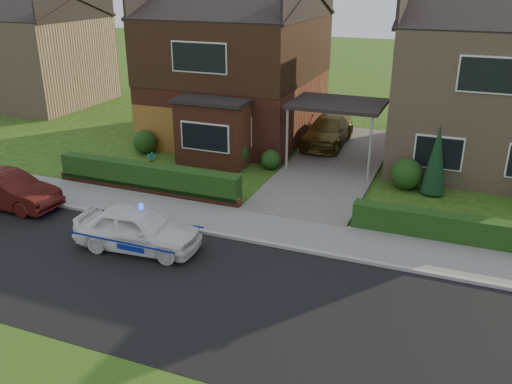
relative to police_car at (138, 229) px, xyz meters
The scene contains 24 objects.
ground 3.92m from the police_car, 21.68° to the right, with size 120.00×120.00×0.00m, color #214612.
road 3.92m from the police_car, 21.68° to the right, with size 60.00×6.00×0.02m, color black.
kerb 3.99m from the police_car, 24.25° to the left, with size 60.00×0.16×0.12m, color #9E9993.
sidewalk 4.52m from the police_car, 36.59° to the left, with size 60.00×2.00×0.10m, color slate.
driveway 10.24m from the police_car, 69.40° to the left, with size 3.80×12.00×0.12m, color #666059.
house_left 13.05m from the police_car, 99.94° to the left, with size 7.50×9.53×7.25m.
house_right 15.98m from the police_car, 53.21° to the left, with size 7.50×8.06×7.25m.
carport_link 10.38m from the police_car, 69.31° to the left, with size 3.80×3.00×2.77m.
garage_door 9.72m from the police_car, 118.60° to the left, with size 2.20×0.10×2.10m, color brown.
dwarf_wall 4.48m from the police_car, 119.66° to the left, with size 7.70×0.25×0.36m, color brown.
hedge_left 4.63m from the police_car, 118.73° to the left, with size 7.50×0.55×0.90m, color #153811.
hedge_right 10.20m from the police_car, 22.64° to the left, with size 7.50×0.55×0.80m, color #153811.
shrub_left_far 9.44m from the police_car, 121.28° to the left, with size 1.08×1.08×1.08m, color #153811.
shrub_left_mid 7.88m from the police_car, 92.93° to the left, with size 1.32×1.32×1.32m, color #153811.
shrub_left_near 8.26m from the police_car, 81.67° to the left, with size 0.84×0.84×0.84m, color #153811.
shrub_right_near 10.47m from the police_car, 49.54° to the left, with size 1.20×1.20×1.20m, color #153811.
conifer_a 11.03m from the police_car, 44.90° to the left, with size 0.90×0.90×2.60m, color black.
neighbour_left 22.03m from the police_car, 138.39° to the left, with size 6.50×7.00×5.20m, color tan.
police_car is the anchor object (origin of this frame).
driveway_car 12.47m from the police_car, 77.98° to the left, with size 1.82×4.47×1.30m, color brown.
street_car 6.02m from the police_car, behind, with size 3.80×1.33×1.25m, color #46120F.
potted_plant_a 7.09m from the police_car, 118.74° to the left, with size 0.39×0.26×0.74m, color gray.
potted_plant_b 5.79m from the police_car, 123.23° to the left, with size 0.44×0.35×0.79m, color gray.
potted_plant_c 4.71m from the police_car, 76.51° to the left, with size 0.39×0.39×0.70m, color gray.
Camera 1 is at (5.03, -10.71, 7.73)m, focal length 38.00 mm.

